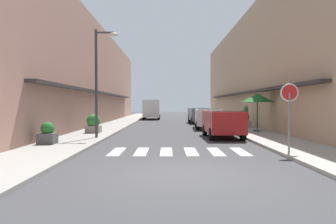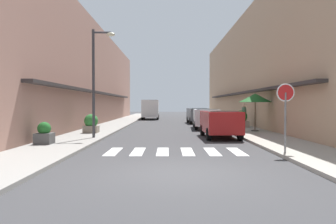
{
  "view_description": "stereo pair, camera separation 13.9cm",
  "coord_description": "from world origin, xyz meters",
  "px_view_note": "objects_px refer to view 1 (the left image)",
  "views": [
    {
      "loc": [
        -0.41,
        -8.49,
        1.82
      ],
      "look_at": [
        -0.39,
        14.54,
        1.28
      ],
      "focal_mm": 34.38,
      "sensor_mm": 36.0,
      "label": 1
    },
    {
      "loc": [
        -0.27,
        -8.49,
        1.82
      ],
      "look_at": [
        -0.39,
        14.54,
        1.28
      ],
      "focal_mm": 34.38,
      "sensor_mm": 36.0,
      "label": 2
    }
  ],
  "objects_px": {
    "parked_car_mid": "(207,116)",
    "planter_midblock": "(93,124)",
    "round_street_sign": "(289,100)",
    "cafe_umbrella": "(257,98)",
    "planter_corner": "(47,134)",
    "pedestrian_walking_near": "(246,115)",
    "parked_car_far": "(199,114)",
    "parked_car_near": "(222,121)",
    "street_lamp": "(99,72)",
    "planter_far": "(242,119)",
    "delivery_van": "(151,108)"
  },
  "relations": [
    {
      "from": "parked_car_near",
      "to": "planter_midblock",
      "type": "xyz_separation_m",
      "value": [
        -7.46,
        1.85,
        -0.26
      ]
    },
    {
      "from": "street_lamp",
      "to": "pedestrian_walking_near",
      "type": "height_order",
      "value": "street_lamp"
    },
    {
      "from": "pedestrian_walking_near",
      "to": "round_street_sign",
      "type": "bearing_deg",
      "value": -59.16
    },
    {
      "from": "cafe_umbrella",
      "to": "planter_midblock",
      "type": "xyz_separation_m",
      "value": [
        -10.18,
        -1.17,
        -1.57
      ]
    },
    {
      "from": "cafe_umbrella",
      "to": "parked_car_near",
      "type": "bearing_deg",
      "value": -131.98
    },
    {
      "from": "parked_car_far",
      "to": "planter_far",
      "type": "relative_size",
      "value": 3.19
    },
    {
      "from": "parked_car_near",
      "to": "delivery_van",
      "type": "height_order",
      "value": "delivery_van"
    },
    {
      "from": "parked_car_mid",
      "to": "pedestrian_walking_near",
      "type": "relative_size",
      "value": 2.64
    },
    {
      "from": "street_lamp",
      "to": "cafe_umbrella",
      "type": "xyz_separation_m",
      "value": [
        9.19,
        3.96,
        -1.26
      ]
    },
    {
      "from": "parked_car_mid",
      "to": "planter_far",
      "type": "height_order",
      "value": "parked_car_mid"
    },
    {
      "from": "parked_car_mid",
      "to": "planter_corner",
      "type": "height_order",
      "value": "parked_car_mid"
    },
    {
      "from": "planter_far",
      "to": "parked_car_far",
      "type": "bearing_deg",
      "value": 111.9
    },
    {
      "from": "planter_far",
      "to": "parked_car_mid",
      "type": "bearing_deg",
      "value": -177.56
    },
    {
      "from": "parked_car_mid",
      "to": "round_street_sign",
      "type": "height_order",
      "value": "round_street_sign"
    },
    {
      "from": "parked_car_far",
      "to": "planter_corner",
      "type": "distance_m",
      "value": 18.79
    },
    {
      "from": "parked_car_mid",
      "to": "parked_car_far",
      "type": "xyz_separation_m",
      "value": [
        -0.0,
        6.72,
        -0.0
      ]
    },
    {
      "from": "cafe_umbrella",
      "to": "parked_car_far",
      "type": "bearing_deg",
      "value": 104.84
    },
    {
      "from": "street_lamp",
      "to": "planter_midblock",
      "type": "relative_size",
      "value": 4.93
    },
    {
      "from": "round_street_sign",
      "to": "planter_corner",
      "type": "xyz_separation_m",
      "value": [
        -9.54,
        2.32,
        -1.45
      ]
    },
    {
      "from": "street_lamp",
      "to": "planter_far",
      "type": "distance_m",
      "value": 12.21
    },
    {
      "from": "street_lamp",
      "to": "planter_corner",
      "type": "distance_m",
      "value": 4.33
    },
    {
      "from": "planter_corner",
      "to": "pedestrian_walking_near",
      "type": "relative_size",
      "value": 0.56
    },
    {
      "from": "parked_car_near",
      "to": "cafe_umbrella",
      "type": "xyz_separation_m",
      "value": [
        2.72,
        3.02,
        1.31
      ]
    },
    {
      "from": "planter_far",
      "to": "planter_midblock",
      "type": "bearing_deg",
      "value": -154.45
    },
    {
      "from": "planter_corner",
      "to": "planter_midblock",
      "type": "bearing_deg",
      "value": 82.57
    },
    {
      "from": "parked_car_near",
      "to": "parked_car_far",
      "type": "bearing_deg",
      "value": 90.0
    },
    {
      "from": "street_lamp",
      "to": "parked_car_mid",
      "type": "bearing_deg",
      "value": 49.22
    },
    {
      "from": "planter_far",
      "to": "planter_corner",
      "type": "bearing_deg",
      "value": -136.41
    },
    {
      "from": "parked_car_mid",
      "to": "planter_far",
      "type": "xyz_separation_m",
      "value": [
        2.66,
        0.11,
        -0.23
      ]
    },
    {
      "from": "delivery_van",
      "to": "street_lamp",
      "type": "relative_size",
      "value": 0.98
    },
    {
      "from": "parked_car_near",
      "to": "planter_far",
      "type": "relative_size",
      "value": 3.15
    },
    {
      "from": "round_street_sign",
      "to": "cafe_umbrella",
      "type": "xyz_separation_m",
      "value": [
        1.35,
        8.97,
        0.23
      ]
    },
    {
      "from": "round_street_sign",
      "to": "cafe_umbrella",
      "type": "bearing_deg",
      "value": 81.43
    },
    {
      "from": "round_street_sign",
      "to": "street_lamp",
      "type": "distance_m",
      "value": 9.43
    },
    {
      "from": "parked_car_near",
      "to": "round_street_sign",
      "type": "xyz_separation_m",
      "value": [
        1.37,
        -5.95,
        1.07
      ]
    },
    {
      "from": "delivery_van",
      "to": "pedestrian_walking_near",
      "type": "bearing_deg",
      "value": -62.45
    },
    {
      "from": "parked_car_near",
      "to": "round_street_sign",
      "type": "height_order",
      "value": "round_street_sign"
    },
    {
      "from": "planter_corner",
      "to": "planter_midblock",
      "type": "xyz_separation_m",
      "value": [
        0.71,
        5.47,
        0.11
      ]
    },
    {
      "from": "parked_car_far",
      "to": "delivery_van",
      "type": "xyz_separation_m",
      "value": [
        -4.97,
        8.85,
        0.49
      ]
    },
    {
      "from": "planter_midblock",
      "to": "planter_far",
      "type": "xyz_separation_m",
      "value": [
        10.11,
        4.83,
        0.04
      ]
    },
    {
      "from": "parked_car_near",
      "to": "round_street_sign",
      "type": "distance_m",
      "value": 6.2
    },
    {
      "from": "street_lamp",
      "to": "planter_far",
      "type": "xyz_separation_m",
      "value": [
        9.13,
        7.62,
        -2.79
      ]
    },
    {
      "from": "parked_car_far",
      "to": "parked_car_near",
      "type": "bearing_deg",
      "value": -90.0
    },
    {
      "from": "parked_car_near",
      "to": "parked_car_mid",
      "type": "relative_size",
      "value": 0.88
    },
    {
      "from": "planter_midblock",
      "to": "planter_far",
      "type": "bearing_deg",
      "value": 25.55
    },
    {
      "from": "planter_midblock",
      "to": "pedestrian_walking_near",
      "type": "xyz_separation_m",
      "value": [
        10.41,
        5.1,
        0.36
      ]
    },
    {
      "from": "planter_corner",
      "to": "street_lamp",
      "type": "bearing_deg",
      "value": 57.73
    },
    {
      "from": "parked_car_mid",
      "to": "street_lamp",
      "type": "bearing_deg",
      "value": -130.78
    },
    {
      "from": "parked_car_mid",
      "to": "planter_midblock",
      "type": "xyz_separation_m",
      "value": [
        -7.46,
        -4.72,
        -0.27
      ]
    },
    {
      "from": "cafe_umbrella",
      "to": "planter_corner",
      "type": "height_order",
      "value": "cafe_umbrella"
    }
  ]
}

